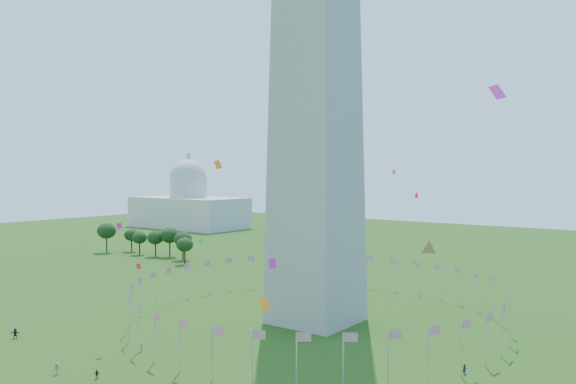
% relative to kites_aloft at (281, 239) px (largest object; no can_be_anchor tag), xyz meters
% --- Properties ---
extents(flag_ring, '(80.24, 80.24, 9.00)m').
position_rel_kites_aloft_xyz_m(flag_ring, '(-8.57, 23.67, -16.69)').
color(flag_ring, silver).
rests_on(flag_ring, ground).
extents(capitol_building, '(70.00, 35.00, 46.00)m').
position_rel_kites_aloft_xyz_m(capitol_building, '(-188.57, 153.67, 1.81)').
color(capitol_building, beige).
rests_on(capitol_building, ground).
extents(kites_aloft, '(119.86, 70.45, 36.08)m').
position_rel_kites_aloft_xyz_m(kites_aloft, '(0.00, 0.00, 0.00)').
color(kites_aloft, blue).
rests_on(kites_aloft, ground).
extents(tree_line_west, '(55.24, 15.43, 11.88)m').
position_rel_kites_aloft_xyz_m(tree_line_west, '(-115.18, 64.50, -15.94)').
color(tree_line_west, '#214416').
rests_on(tree_line_west, ground).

